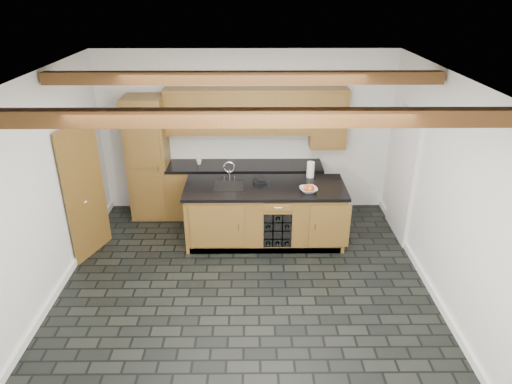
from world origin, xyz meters
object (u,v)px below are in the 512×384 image
kitchen_scale (260,181)px  fruit_bowl (308,190)px  paper_towel (311,170)px  island (265,214)px

kitchen_scale → fruit_bowl: (0.71, -0.34, 0.00)m
paper_towel → fruit_bowl: bearing=-99.5°
kitchen_scale → paper_towel: paper_towel is taller
fruit_bowl → paper_towel: bearing=80.5°
paper_towel → kitchen_scale: bearing=-164.4°
paper_towel → island: bearing=-153.2°
island → kitchen_scale: 0.52m
kitchen_scale → fruit_bowl: size_ratio=0.85×
fruit_bowl → paper_towel: (0.09, 0.56, 0.09)m
kitchen_scale → paper_towel: bearing=4.5°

